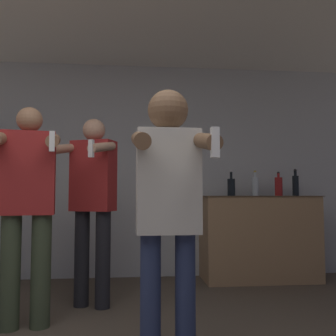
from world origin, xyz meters
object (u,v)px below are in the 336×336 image
at_px(bottle_dark_rum, 296,185).
at_px(person_man_side, 27,203).
at_px(person_spectator_back, 93,197).
at_px(bottle_red_label, 231,186).
at_px(person_woman_foreground, 168,198).
at_px(bottle_short_whiskey, 279,186).
at_px(bottle_clear_vodka, 255,186).

distance_m(bottle_dark_rum, person_man_side, 3.01).
bearing_deg(bottle_dark_rum, person_spectator_back, -159.13).
relative_size(bottle_red_label, person_woman_foreground, 0.19).
distance_m(bottle_red_label, person_woman_foreground, 2.37).
relative_size(bottle_dark_rum, person_man_side, 0.19).
bearing_deg(bottle_red_label, person_man_side, -145.02).
xyz_separation_m(person_woman_foreground, person_spectator_back, (-0.54, 1.31, -0.00)).
relative_size(person_woman_foreground, person_man_side, 0.96).
height_order(person_woman_foreground, person_man_side, person_man_side).
distance_m(bottle_dark_rum, bottle_short_whiskey, 0.21).
bearing_deg(bottle_red_label, person_woman_foreground, -113.52).
distance_m(bottle_dark_rum, bottle_red_label, 0.77).
xyz_separation_m(bottle_red_label, person_man_side, (-1.92, -1.34, -0.15)).
bearing_deg(person_spectator_back, person_man_side, -131.83).
height_order(bottle_clear_vodka, person_woman_foreground, person_woman_foreground).
distance_m(bottle_red_label, person_spectator_back, 1.72).
relative_size(bottle_short_whiskey, person_man_side, 0.17).
bearing_deg(person_man_side, bottle_clear_vodka, 31.36).
distance_m(bottle_clear_vodka, person_spectator_back, 1.98).
distance_m(person_woman_foreground, person_spectator_back, 1.42).
bearing_deg(person_woman_foreground, person_spectator_back, 112.59).
xyz_separation_m(bottle_short_whiskey, person_woman_foreground, (-1.51, -2.17, -0.11)).
relative_size(bottle_short_whiskey, person_woman_foreground, 0.18).
relative_size(bottle_red_label, person_spectator_back, 0.18).
relative_size(person_man_side, person_spectator_back, 0.99).
bearing_deg(bottle_clear_vodka, person_man_side, -148.64).
xyz_separation_m(bottle_clear_vodka, person_woman_foreground, (-1.23, -2.17, -0.12)).
distance_m(bottle_dark_rum, bottle_clear_vodka, 0.49).
relative_size(bottle_dark_rum, bottle_short_whiskey, 1.12).
xyz_separation_m(bottle_dark_rum, person_man_side, (-2.69, -1.34, -0.17)).
distance_m(bottle_dark_rum, person_spectator_back, 2.42).
bearing_deg(person_man_side, person_woman_foreground, -40.36).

